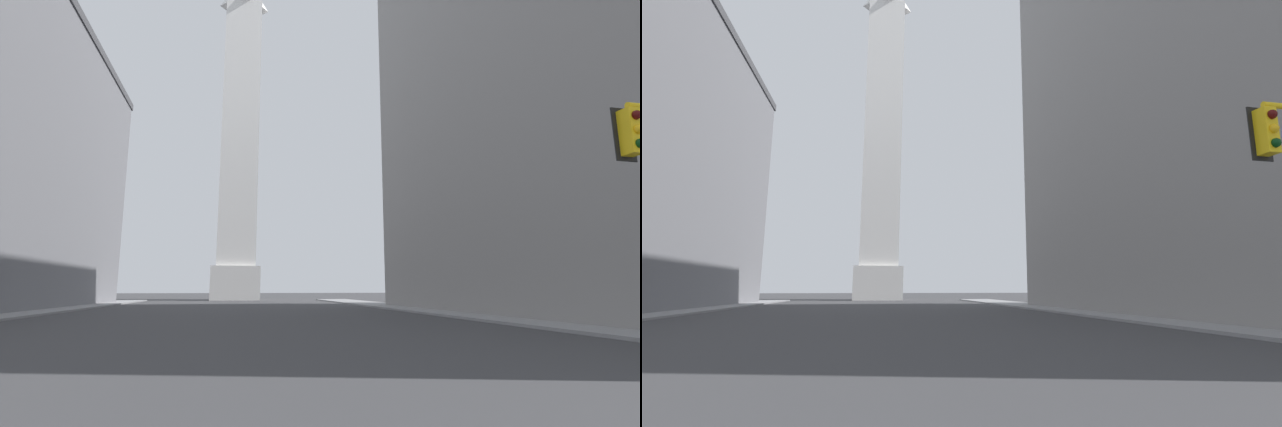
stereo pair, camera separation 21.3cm
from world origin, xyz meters
TOP-DOWN VIEW (x-y plane):
  - sidewalk_right at (15.63, 26.38)m, footprint 5.00×87.94m
  - building_right at (28.41, 24.98)m, footprint 25.33×40.18m
  - obelisk at (0.00, 73.28)m, footprint 7.83×7.83m

SIDE VIEW (x-z plane):
  - sidewalk_right at x=15.63m, z-range 0.00..0.15m
  - building_right at x=28.41m, z-range 0.01..38.53m
  - obelisk at x=0.00m, z-range -1.33..58.93m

